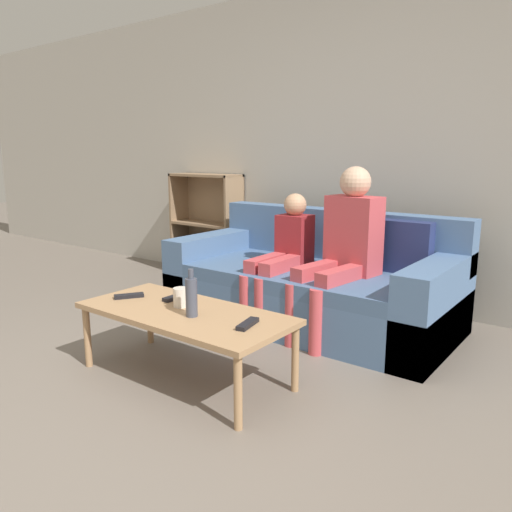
{
  "coord_description": "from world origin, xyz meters",
  "views": [
    {
      "loc": [
        1.73,
        -1.16,
        1.23
      ],
      "look_at": [
        -0.12,
        1.27,
        0.6
      ],
      "focal_mm": 35.0,
      "sensor_mm": 36.0,
      "label": 1
    }
  ],
  "objects_px": {
    "tv_remote_2": "(176,297)",
    "bottle": "(191,296)",
    "coffee_table": "(185,317)",
    "tv_remote_0": "(129,296)",
    "tv_remote_1": "(248,324)",
    "couch": "(313,286)",
    "bookshelf": "(206,238)",
    "person_child": "(283,252)",
    "cup_near": "(181,297)",
    "person_adult": "(346,240)"
  },
  "relations": [
    {
      "from": "couch",
      "to": "cup_near",
      "type": "distance_m",
      "value": 1.23
    },
    {
      "from": "couch",
      "to": "person_child",
      "type": "xyz_separation_m",
      "value": [
        -0.17,
        -0.15,
        0.26
      ]
    },
    {
      "from": "cup_near",
      "to": "bottle",
      "type": "xyz_separation_m",
      "value": [
        0.17,
        -0.09,
        0.05
      ]
    },
    {
      "from": "cup_near",
      "to": "bottle",
      "type": "distance_m",
      "value": 0.2
    },
    {
      "from": "person_child",
      "to": "tv_remote_0",
      "type": "bearing_deg",
      "value": -107.19
    },
    {
      "from": "cup_near",
      "to": "tv_remote_0",
      "type": "bearing_deg",
      "value": -169.99
    },
    {
      "from": "coffee_table",
      "to": "bottle",
      "type": "distance_m",
      "value": 0.18
    },
    {
      "from": "bookshelf",
      "to": "tv_remote_2",
      "type": "distance_m",
      "value": 2.18
    },
    {
      "from": "person_adult",
      "to": "tv_remote_0",
      "type": "xyz_separation_m",
      "value": [
        -0.8,
        -1.19,
        -0.25
      ]
    },
    {
      "from": "person_child",
      "to": "bottle",
      "type": "bearing_deg",
      "value": -80.78
    },
    {
      "from": "tv_remote_2",
      "to": "bottle",
      "type": "height_order",
      "value": "bottle"
    },
    {
      "from": "bookshelf",
      "to": "tv_remote_0",
      "type": "xyz_separation_m",
      "value": [
        1.11,
        -1.86,
        0.02
      ]
    },
    {
      "from": "bottle",
      "to": "tv_remote_1",
      "type": "bearing_deg",
      "value": 10.07
    },
    {
      "from": "tv_remote_2",
      "to": "bottle",
      "type": "relative_size",
      "value": 0.67
    },
    {
      "from": "couch",
      "to": "coffee_table",
      "type": "distance_m",
      "value": 1.26
    },
    {
      "from": "couch",
      "to": "bottle",
      "type": "relative_size",
      "value": 8.07
    },
    {
      "from": "couch",
      "to": "bookshelf",
      "type": "bearing_deg",
      "value": 160.03
    },
    {
      "from": "tv_remote_0",
      "to": "person_child",
      "type": "bearing_deg",
      "value": 106.45
    },
    {
      "from": "couch",
      "to": "coffee_table",
      "type": "bearing_deg",
      "value": -92.81
    },
    {
      "from": "cup_near",
      "to": "tv_remote_1",
      "type": "height_order",
      "value": "cup_near"
    },
    {
      "from": "tv_remote_0",
      "to": "tv_remote_2",
      "type": "relative_size",
      "value": 0.99
    },
    {
      "from": "tv_remote_2",
      "to": "tv_remote_0",
      "type": "bearing_deg",
      "value": -148.39
    },
    {
      "from": "couch",
      "to": "bottle",
      "type": "distance_m",
      "value": 1.32
    },
    {
      "from": "couch",
      "to": "bookshelf",
      "type": "distance_m",
      "value": 1.72
    },
    {
      "from": "tv_remote_0",
      "to": "coffee_table",
      "type": "bearing_deg",
      "value": 35.75
    },
    {
      "from": "couch",
      "to": "tv_remote_1",
      "type": "height_order",
      "value": "couch"
    },
    {
      "from": "tv_remote_2",
      "to": "tv_remote_1",
      "type": "bearing_deg",
      "value": -10.47
    },
    {
      "from": "couch",
      "to": "tv_remote_1",
      "type": "relative_size",
      "value": 11.62
    },
    {
      "from": "couch",
      "to": "bookshelf",
      "type": "xyz_separation_m",
      "value": [
        -1.61,
        0.58,
        0.11
      ]
    },
    {
      "from": "coffee_table",
      "to": "tv_remote_0",
      "type": "bearing_deg",
      "value": -176.85
    },
    {
      "from": "coffee_table",
      "to": "person_adult",
      "type": "bearing_deg",
      "value": 72.85
    },
    {
      "from": "person_child",
      "to": "tv_remote_1",
      "type": "height_order",
      "value": "person_child"
    },
    {
      "from": "bookshelf",
      "to": "cup_near",
      "type": "distance_m",
      "value": 2.33
    },
    {
      "from": "tv_remote_0",
      "to": "bottle",
      "type": "distance_m",
      "value": 0.55
    },
    {
      "from": "person_adult",
      "to": "tv_remote_0",
      "type": "bearing_deg",
      "value": -116.34
    },
    {
      "from": "person_adult",
      "to": "tv_remote_0",
      "type": "distance_m",
      "value": 1.45
    },
    {
      "from": "couch",
      "to": "tv_remote_1",
      "type": "distance_m",
      "value": 1.3
    },
    {
      "from": "coffee_table",
      "to": "bottle",
      "type": "bearing_deg",
      "value": -23.92
    },
    {
      "from": "person_child",
      "to": "tv_remote_2",
      "type": "bearing_deg",
      "value": -96.29
    },
    {
      "from": "tv_remote_2",
      "to": "person_adult",
      "type": "bearing_deg",
      "value": 61.39
    },
    {
      "from": "bookshelf",
      "to": "tv_remote_1",
      "type": "bearing_deg",
      "value": -42.79
    },
    {
      "from": "bookshelf",
      "to": "person_child",
      "type": "height_order",
      "value": "bookshelf"
    },
    {
      "from": "tv_remote_0",
      "to": "tv_remote_1",
      "type": "bearing_deg",
      "value": 35.07
    },
    {
      "from": "tv_remote_1",
      "to": "bottle",
      "type": "xyz_separation_m",
      "value": [
        -0.33,
        -0.06,
        0.1
      ]
    },
    {
      "from": "person_adult",
      "to": "bottle",
      "type": "height_order",
      "value": "person_adult"
    },
    {
      "from": "bookshelf",
      "to": "couch",
      "type": "bearing_deg",
      "value": -19.97
    },
    {
      "from": "bookshelf",
      "to": "person_child",
      "type": "xyz_separation_m",
      "value": [
        1.44,
        -0.73,
        0.15
      ]
    },
    {
      "from": "bookshelf",
      "to": "person_adult",
      "type": "height_order",
      "value": "person_adult"
    },
    {
      "from": "couch",
      "to": "cup_near",
      "type": "relative_size",
      "value": 19.33
    },
    {
      "from": "cup_near",
      "to": "tv_remote_0",
      "type": "xyz_separation_m",
      "value": [
        -0.37,
        -0.07,
        -0.04
      ]
    }
  ]
}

